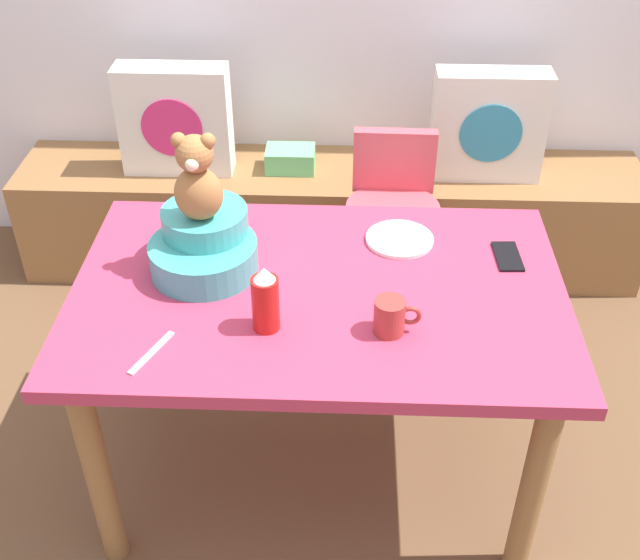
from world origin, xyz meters
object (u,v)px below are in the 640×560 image
at_px(teddy_bear, 197,179).
at_px(dinner_plate_near, 400,239).
at_px(dining_table, 319,317).
at_px(pillow_floral_right, 488,126).
at_px(ketchup_bottle, 265,300).
at_px(pillow_floral_left, 175,120).
at_px(infant_seat_teal, 204,245).
at_px(highchair, 392,214).
at_px(book_stack, 290,159).
at_px(cell_phone, 508,256).
at_px(coffee_mug, 391,316).

distance_m(teddy_bear, dinner_plate_near, 0.63).
relative_size(dining_table, teddy_bear, 5.38).
xyz_separation_m(pillow_floral_right, ketchup_bottle, (-0.74, -1.33, 0.15)).
xyz_separation_m(pillow_floral_left, infant_seat_teal, (0.30, -1.07, 0.13)).
distance_m(highchair, teddy_bear, 1.00).
distance_m(dining_table, teddy_bear, 0.51).
xyz_separation_m(dining_table, ketchup_bottle, (-0.12, -0.17, 0.19)).
height_order(pillow_floral_right, book_stack, pillow_floral_right).
height_order(dining_table, dinner_plate_near, dinner_plate_near).
height_order(pillow_floral_right, ketchup_bottle, ketchup_bottle).
relative_size(teddy_bear, ketchup_bottle, 1.35).
height_order(highchair, infant_seat_teal, infant_seat_teal).
bearing_deg(book_stack, dining_table, -82.00).
bearing_deg(cell_phone, coffee_mug, -138.25).
bearing_deg(pillow_floral_left, infant_seat_teal, -74.43).
relative_size(book_stack, coffee_mug, 1.67).
bearing_deg(coffee_mug, dining_table, 136.62).
bearing_deg(highchair, pillow_floral_left, 154.15).
distance_m(teddy_bear, ketchup_bottle, 0.38).
distance_m(pillow_floral_right, dinner_plate_near, 1.00).
bearing_deg(teddy_bear, pillow_floral_left, 105.56).
bearing_deg(cell_phone, infant_seat_teal, -177.54).
height_order(pillow_floral_right, highchair, pillow_floral_right).
xyz_separation_m(dining_table, infant_seat_teal, (-0.32, 0.09, 0.18)).
bearing_deg(dining_table, cell_phone, 16.85).
relative_size(pillow_floral_right, dinner_plate_near, 2.20).
distance_m(pillow_floral_right, infant_seat_teal, 1.43).
height_order(pillow_floral_right, teddy_bear, teddy_bear).
relative_size(dining_table, highchair, 1.70).
distance_m(dining_table, coffee_mug, 0.30).
distance_m(book_stack, highchair, 0.59).
bearing_deg(cell_phone, ketchup_bottle, -155.63).
bearing_deg(pillow_floral_left, book_stack, 2.64).
distance_m(highchair, cell_phone, 0.69).
relative_size(dining_table, dinner_plate_near, 6.72).
bearing_deg(ketchup_bottle, infant_seat_teal, 126.98).
height_order(highchair, teddy_bear, teddy_bear).
bearing_deg(teddy_bear, highchair, 49.60).
relative_size(pillow_floral_right, teddy_bear, 1.76).
relative_size(pillow_floral_right, highchair, 0.56).
height_order(infant_seat_teal, cell_phone, infant_seat_teal).
xyz_separation_m(infant_seat_teal, cell_phone, (0.86, 0.08, -0.07)).
bearing_deg(book_stack, ketchup_bottle, -88.27).
xyz_separation_m(book_stack, dining_table, (0.17, -1.18, 0.13)).
height_order(dining_table, highchair, highchair).
distance_m(book_stack, teddy_bear, 1.22).
bearing_deg(ketchup_bottle, dinner_plate_near, 49.12).
xyz_separation_m(infant_seat_teal, ketchup_bottle, (0.20, -0.26, 0.02)).
distance_m(pillow_floral_right, coffee_mug, 1.41).
relative_size(highchair, coffee_mug, 6.58).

